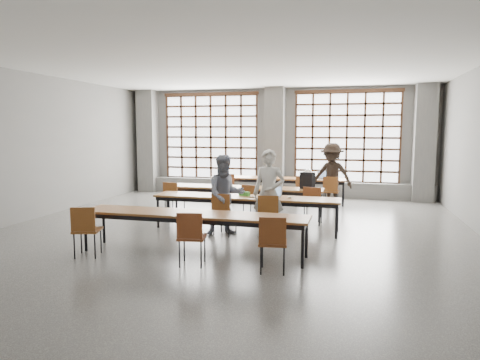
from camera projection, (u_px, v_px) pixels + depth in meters
name	position (u px, v px, depth m)	size (l,w,h in m)	color
floor	(231.00, 232.00, 9.02)	(11.00, 11.00, 0.00)	#4C4C4A
ceiling	(231.00, 62.00, 8.61)	(11.00, 11.00, 0.00)	silver
wall_back	(276.00, 142.00, 14.10)	(10.00, 10.00, 0.00)	slate
wall_front	(49.00, 178.00, 3.53)	(10.00, 10.00, 0.00)	slate
wall_left	(27.00, 147.00, 10.07)	(11.00, 11.00, 0.00)	slate
column_left	(148.00, 141.00, 14.96)	(0.60, 0.55, 3.50)	#575754
column_mid	(275.00, 142.00, 13.83)	(0.60, 0.55, 3.50)	#575754
column_right	(424.00, 143.00, 12.70)	(0.60, 0.55, 3.50)	#575754
window_left	(211.00, 137.00, 14.57)	(3.32, 0.12, 3.00)	white
window_right	(347.00, 138.00, 13.44)	(3.32, 0.12, 3.00)	white
sill_ledge	(275.00, 188.00, 14.08)	(9.80, 0.35, 0.50)	#575754
desk_row_a	(277.00, 180.00, 12.75)	(4.00, 0.70, 0.73)	brown
desk_row_b	(243.00, 189.00, 10.69)	(4.00, 0.70, 0.73)	brown
desk_row_c	(246.00, 199.00, 9.16)	(4.00, 0.70, 0.73)	brown
desk_row_d	(193.00, 217.00, 7.34)	(4.00, 0.70, 0.73)	brown
chair_back_left	(227.00, 185.00, 12.51)	(0.53, 0.53, 0.88)	brown
chair_back_mid	(302.00, 188.00, 11.96)	(0.49, 0.49, 0.88)	maroon
chair_back_right	(331.00, 189.00, 11.76)	(0.45, 0.45, 0.88)	brown
chair_mid_left	(173.00, 196.00, 10.51)	(0.48, 0.48, 0.88)	brown
chair_mid_centre	(252.00, 199.00, 10.01)	(0.52, 0.52, 0.88)	brown
chair_mid_right	(313.00, 202.00, 9.65)	(0.45, 0.45, 0.88)	maroon
chair_front_left	(223.00, 210.00, 8.65)	(0.48, 0.49, 0.88)	brown
chair_front_right	(268.00, 212.00, 8.42)	(0.49, 0.49, 0.88)	brown
chair_near_left	(86.00, 226.00, 7.17)	(0.52, 0.52, 0.88)	brown
chair_near_mid	(191.00, 233.00, 6.70)	(0.48, 0.49, 0.88)	brown
chair_near_right	(273.00, 238.00, 6.37)	(0.47, 0.48, 0.88)	brown
student_male	(269.00, 194.00, 8.51)	(0.64, 0.42, 1.77)	silver
student_female	(226.00, 195.00, 8.74)	(0.80, 0.62, 1.64)	#172246
student_back	(332.00, 175.00, 11.84)	(1.15, 0.66, 1.79)	black
laptop_front	(273.00, 194.00, 9.11)	(0.44, 0.41, 0.26)	silver
laptop_back	(324.00, 176.00, 12.50)	(0.38, 0.33, 0.26)	silver
mouse	(290.00, 197.00, 8.90)	(0.10, 0.06, 0.04)	white
green_box	(244.00, 194.00, 9.24)	(0.25, 0.09, 0.09)	#34822A
phone	(253.00, 197.00, 9.01)	(0.13, 0.06, 0.01)	black
paper_sheet_a	(220.00, 186.00, 10.88)	(0.30, 0.21, 0.00)	white
paper_sheet_b	(231.00, 187.00, 10.71)	(0.30, 0.21, 0.00)	silver
paper_sheet_c	(247.00, 187.00, 10.66)	(0.30, 0.21, 0.00)	white
backpack	(307.00, 181.00, 10.31)	(0.32, 0.20, 0.40)	black
plastic_bag	(308.00, 174.00, 12.55)	(0.26, 0.21, 0.29)	white
red_pouch	(87.00, 227.00, 7.26)	(0.20, 0.08, 0.06)	#A82D14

